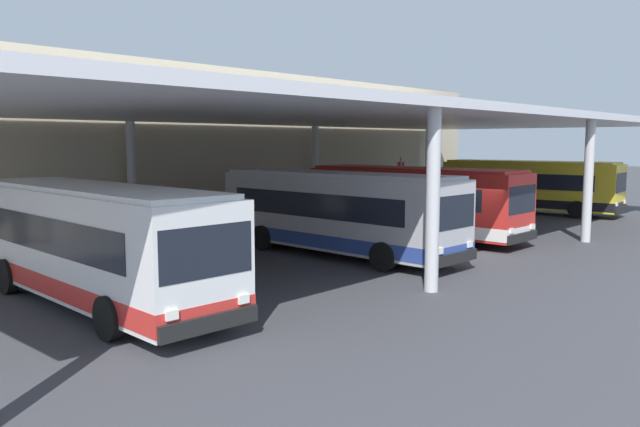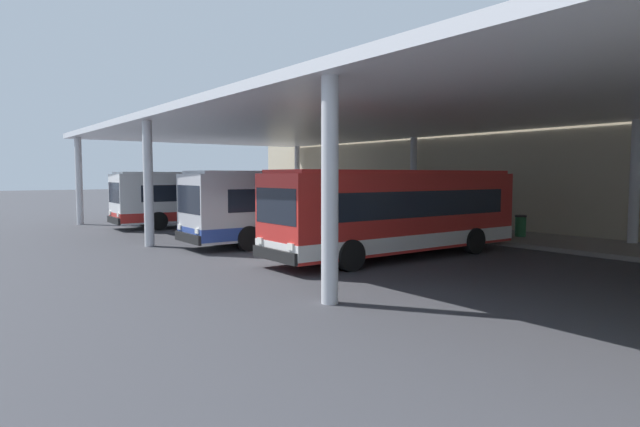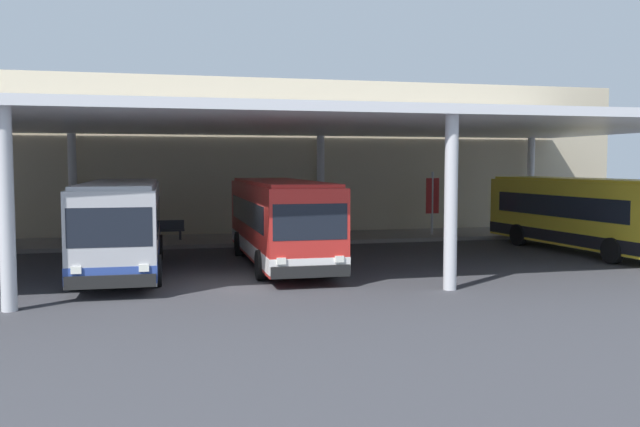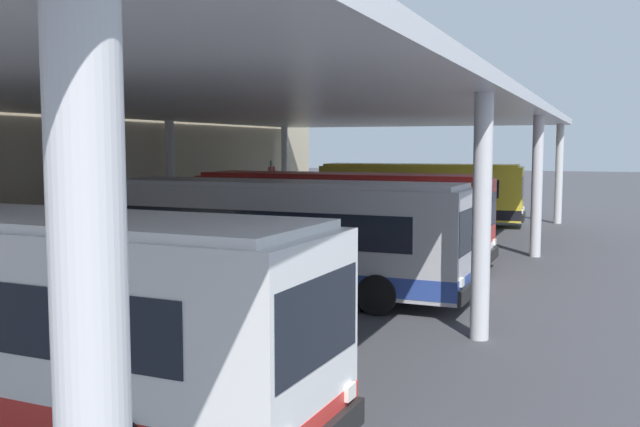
% 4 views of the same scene
% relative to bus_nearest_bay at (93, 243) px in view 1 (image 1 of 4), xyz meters
% --- Properties ---
extents(ground_plane, '(200.00, 200.00, 0.00)m').
position_rel_bus_nearest_bay_xyz_m(ground_plane, '(13.44, -3.37, -1.66)').
color(ground_plane, '#3D3D42').
extents(platform_kerb, '(42.00, 4.50, 0.18)m').
position_rel_bus_nearest_bay_xyz_m(platform_kerb, '(13.44, 8.38, -1.57)').
color(platform_kerb, gray).
rests_on(platform_kerb, ground).
extents(station_building_facade, '(48.00, 1.60, 8.26)m').
position_rel_bus_nearest_bay_xyz_m(station_building_facade, '(13.44, 11.63, 2.47)').
color(station_building_facade, '#C1B293').
rests_on(station_building_facade, ground).
extents(canopy_shelter, '(40.00, 17.00, 5.55)m').
position_rel_bus_nearest_bay_xyz_m(canopy_shelter, '(13.44, 2.13, 3.66)').
color(canopy_shelter, silver).
rests_on(canopy_shelter, ground).
extents(bus_nearest_bay, '(3.01, 10.62, 3.17)m').
position_rel_bus_nearest_bay_xyz_m(bus_nearest_bay, '(0.00, 0.00, 0.00)').
color(bus_nearest_bay, white).
rests_on(bus_nearest_bay, ground).
extents(bus_second_bay, '(2.90, 10.59, 3.17)m').
position_rel_bus_nearest_bay_xyz_m(bus_second_bay, '(9.88, 0.03, 0.00)').
color(bus_second_bay, '#B7B7BC').
rests_on(bus_second_bay, ground).
extents(bus_middle_bay, '(2.81, 10.56, 3.17)m').
position_rel_bus_nearest_bay_xyz_m(bus_middle_bay, '(15.59, 0.40, 0.00)').
color(bus_middle_bay, red).
rests_on(bus_middle_bay, ground).
extents(bus_far_bay, '(3.26, 10.68, 3.17)m').
position_rel_bus_nearest_bay_xyz_m(bus_far_bay, '(28.85, 0.85, 0.00)').
color(bus_far_bay, yellow).
rests_on(bus_far_bay, ground).
extents(bench_waiting, '(1.80, 0.45, 0.92)m').
position_rel_bus_nearest_bay_xyz_m(bench_waiting, '(11.54, 8.44, -0.99)').
color(bench_waiting, '#383D47').
rests_on(bench_waiting, platform_kerb).
extents(trash_bin, '(0.52, 0.52, 0.98)m').
position_rel_bus_nearest_bay_xyz_m(trash_bin, '(15.50, 8.45, -0.98)').
color(trash_bin, '#236638').
rests_on(trash_bin, platform_kerb).
extents(banner_sign, '(0.70, 0.12, 3.20)m').
position_rel_bus_nearest_bay_xyz_m(banner_sign, '(24.82, 7.57, 0.32)').
color(banner_sign, '#B2B2B7').
rests_on(banner_sign, platform_kerb).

